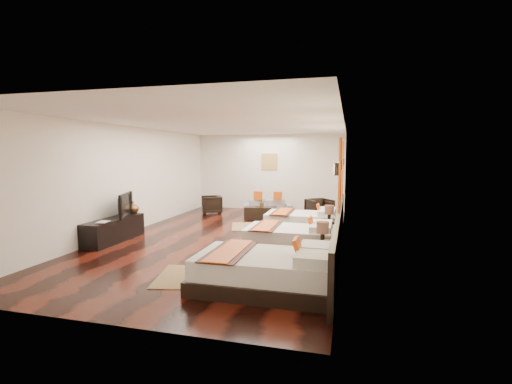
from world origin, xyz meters
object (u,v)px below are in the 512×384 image
(bed_near, at_px, (266,271))
(tv, at_px, (122,205))
(book, at_px, (98,222))
(tv_console, at_px, (114,230))
(coffee_table, at_px, (261,213))
(bed_far, at_px, (302,221))
(bed_mid, at_px, (291,238))
(armchair_right, at_px, (319,209))
(figurine, at_px, (133,207))
(nightstand_a, at_px, (322,251))
(armchair_left, at_px, (212,205))
(table_plant, at_px, (262,203))
(nightstand_b, at_px, (329,228))
(sofa, at_px, (268,207))

(bed_near, relative_size, tv, 2.15)
(tv, bearing_deg, book, 157.43)
(tv_console, height_order, coffee_table, tv_console)
(bed_far, height_order, book, bed_far)
(book, bearing_deg, bed_mid, 11.54)
(bed_mid, xyz_separation_m, armchair_right, (0.31, 3.85, 0.07))
(tv_console, height_order, armchair_right, armchair_right)
(tv, xyz_separation_m, figurine, (-0.05, 0.55, -0.14))
(bed_mid, distance_m, book, 4.29)
(nightstand_a, bearing_deg, armchair_left, 129.41)
(coffee_table, bearing_deg, tv, -127.08)
(bed_near, bearing_deg, armchair_left, 118.22)
(tv_console, bearing_deg, table_plant, 54.47)
(bed_mid, relative_size, table_plant, 7.78)
(coffee_table, xyz_separation_m, table_plant, (0.03, 0.06, 0.33))
(armchair_right, bearing_deg, figurine, 179.65)
(bed_far, bearing_deg, armchair_right, 80.60)
(bed_near, distance_m, armchair_left, 7.27)
(tv, distance_m, figurine, 0.57)
(bed_mid, height_order, nightstand_b, nightstand_b)
(bed_mid, distance_m, coffee_table, 3.75)
(bed_mid, bearing_deg, tv_console, -175.89)
(coffee_table, bearing_deg, armchair_right, 12.99)
(bed_far, bearing_deg, table_plant, 135.04)
(bed_mid, bearing_deg, armchair_left, 130.33)
(bed_near, bearing_deg, armchair_right, 87.21)
(nightstand_b, relative_size, figurine, 2.73)
(nightstand_b, bearing_deg, nightstand_a, -90.00)
(tv_console, bearing_deg, tv, 78.98)
(armchair_left, height_order, armchair_right, armchair_right)
(bed_far, relative_size, table_plant, 7.78)
(tv_console, bearing_deg, bed_near, -26.12)
(figurine, bearing_deg, armchair_left, 77.90)
(tv_console, relative_size, sofa, 1.09)
(bed_mid, bearing_deg, sofa, 108.73)
(bed_near, bearing_deg, tv_console, 153.88)
(figurine, xyz_separation_m, coffee_table, (2.68, 2.92, -0.50))
(bed_near, relative_size, tv_console, 1.21)
(bed_far, distance_m, book, 5.09)
(armchair_left, bearing_deg, armchair_right, 60.63)
(nightstand_b, relative_size, armchair_left, 1.21)
(bed_near, relative_size, bed_mid, 1.11)
(book, height_order, sofa, book)
(tv_console, distance_m, armchair_left, 4.41)
(tv, height_order, book, tv)
(figurine, bearing_deg, sofa, 56.04)
(nightstand_b, bearing_deg, bed_far, 131.26)
(nightstand_b, bearing_deg, bed_near, -102.01)
(bed_near, height_order, tv_console, bed_near)
(bed_near, relative_size, armchair_left, 3.14)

